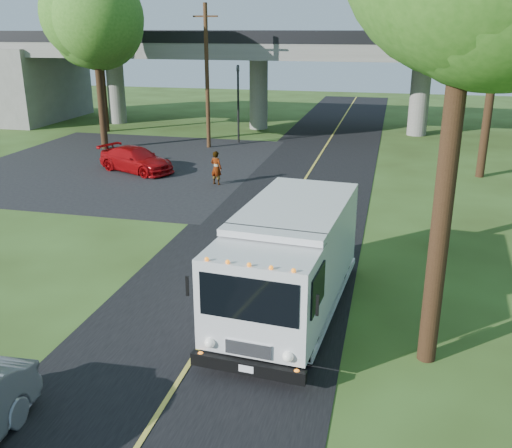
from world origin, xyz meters
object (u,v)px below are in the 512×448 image
(tree_left_far, at_px, (99,29))
(pedestrian, at_px, (216,168))
(red_sedan, at_px, (136,160))
(utility_pole, at_px, (207,76))
(tree_right_far, at_px, (506,11))
(tree_left_lot, at_px, (96,21))
(traffic_signal, at_px, (238,96))
(step_van, at_px, (289,259))

(tree_left_far, height_order, pedestrian, tree_left_far)
(red_sedan, height_order, pedestrian, pedestrian)
(utility_pole, relative_size, tree_left_far, 0.91)
(tree_right_far, relative_size, tree_left_lot, 1.05)
(traffic_signal, height_order, tree_right_far, tree_right_far)
(tree_left_lot, bearing_deg, utility_pole, 18.97)
(tree_left_lot, relative_size, step_van, 1.42)
(traffic_signal, bearing_deg, pedestrian, -80.68)
(utility_pole, bearing_deg, step_van, -66.57)
(step_van, relative_size, red_sedan, 1.60)
(utility_pole, bearing_deg, tree_right_far, -14.00)
(tree_left_lot, height_order, tree_left_far, tree_left_lot)
(utility_pole, xyz_separation_m, tree_left_lot, (-6.29, -2.16, 3.31))
(tree_right_far, xyz_separation_m, pedestrian, (-13.43, -4.66, -7.44))
(tree_left_far, bearing_deg, red_sedan, -56.06)
(utility_pole, bearing_deg, tree_left_lot, -161.03)
(tree_left_far, distance_m, pedestrian, 19.02)
(traffic_signal, relative_size, tree_left_lot, 0.50)
(traffic_signal, height_order, red_sedan, traffic_signal)
(traffic_signal, xyz_separation_m, tree_left_far, (-10.79, 1.84, 4.25))
(tree_left_lot, relative_size, tree_left_far, 1.06)
(tree_right_far, relative_size, step_van, 1.48)
(tree_right_far, distance_m, red_sedan, 20.28)
(tree_left_lot, xyz_separation_m, step_van, (15.62, -19.34, -6.26))
(tree_right_far, bearing_deg, pedestrian, -160.88)
(utility_pole, relative_size, pedestrian, 5.22)
(tree_right_far, bearing_deg, step_van, -113.07)
(step_van, relative_size, pedestrian, 4.29)
(step_van, bearing_deg, tree_left_far, 130.97)
(utility_pole, xyz_separation_m, red_sedan, (-1.83, -7.26, -3.92))
(tree_left_lot, relative_size, pedestrian, 6.09)
(tree_left_lot, bearing_deg, traffic_signal, 28.11)
(step_van, distance_m, red_sedan, 18.12)
(tree_left_lot, bearing_deg, red_sedan, -48.75)
(utility_pole, distance_m, tree_left_lot, 7.43)
(tree_right_far, relative_size, tree_left_far, 1.11)
(tree_left_lot, distance_m, red_sedan, 9.91)
(tree_left_lot, bearing_deg, tree_left_far, 116.57)
(traffic_signal, height_order, utility_pole, utility_pole)
(traffic_signal, height_order, step_van, traffic_signal)
(tree_left_lot, bearing_deg, step_van, -51.08)
(tree_right_far, height_order, tree_left_far, tree_right_far)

